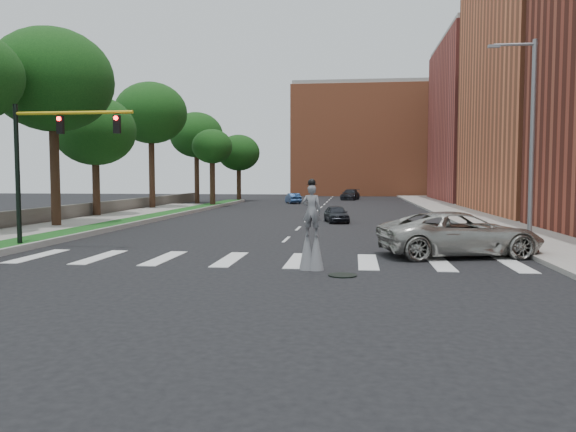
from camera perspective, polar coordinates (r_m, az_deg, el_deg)
The scene contains 22 objects.
ground_plane at distance 20.08m, azimuth -2.94°, elevation -4.93°, with size 160.00×160.00×0.00m, color black.
grass_median at distance 42.35m, azimuth -13.80°, elevation -0.16°, with size 2.00×60.00×0.25m, color #144617.
median_curb at distance 42.00m, azimuth -12.46°, elevation -0.16°, with size 0.20×60.00×0.28m, color #9A9994.
sidewalk_left at distance 34.66m, azimuth -24.29°, elevation -1.36°, with size 4.00×60.00×0.18m, color gray.
sidewalk_right at distance 45.59m, azimuth 18.31°, elevation -0.01°, with size 5.00×90.00×0.18m, color gray.
stone_wall at distance 46.34m, azimuth -19.32°, elevation 0.60°, with size 0.50×56.00×1.10m, color #555049.
manhole at distance 17.83m, azimuth 5.56°, elevation -6.01°, with size 0.90×0.90×0.04m, color black.
building_far at distance 76.20m, azimuth 21.15°, elevation 8.92°, with size 16.00×22.00×20.00m, color #A7463D.
building_backdrop at distance 97.77m, azimuth 8.35°, elevation 7.41°, with size 26.00×14.00×18.00m, color #CB673F.
streetlight at distance 26.71m, azimuth 23.37°, elevation 7.50°, with size 2.05×0.20×9.00m.
traffic_signal at distance 26.12m, azimuth -23.57°, elevation 5.94°, with size 5.30×0.23×6.20m.
stilt_performer at distance 18.74m, azimuth 2.41°, elevation -1.83°, with size 0.84×0.57×3.05m.
suv_crossing at distance 23.04m, azimuth 17.07°, elevation -1.75°, with size 2.91×6.30×1.75m, color #A3A19A.
car_near at distance 38.47m, azimuth 4.93°, elevation 0.21°, with size 1.38×3.42×1.17m, color black.
car_mid at distance 65.79m, azimuth 0.51°, elevation 1.81°, with size 1.27×3.64×1.20m, color navy.
car_far at distance 76.53m, azimuth 6.34°, elevation 2.19°, with size 2.03×4.99×1.45m, color black.
tree_2 at distance 37.32m, azimuth -22.83°, elevation 12.57°, with size 7.25×7.25×11.99m.
tree_3 at distance 45.63m, azimuth -19.03°, elevation 8.16°, with size 6.21×6.21×9.27m.
tree_4 at distance 55.71m, azimuth -13.76°, elevation 10.09°, with size 6.83×6.83×12.09m.
tree_5 at distance 66.73m, azimuth -9.29°, elevation 8.09°, with size 6.18×6.18×10.61m.
tree_6 at distance 58.96m, azimuth -7.72°, elevation 6.94°, with size 4.18×4.18×8.04m.
tree_7 at distance 71.94m, azimuth -5.03°, elevation 6.39°, with size 5.38×5.38×8.46m.
Camera 1 is at (3.34, -19.55, 3.11)m, focal length 35.00 mm.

